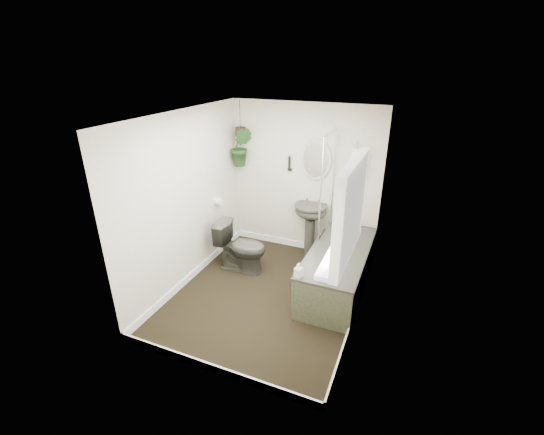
% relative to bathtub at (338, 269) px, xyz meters
% --- Properties ---
extents(floor, '(2.30, 2.80, 0.02)m').
position_rel_bathtub_xyz_m(floor, '(-0.80, -0.50, -0.30)').
color(floor, black).
rests_on(floor, ground).
extents(ceiling, '(2.30, 2.80, 0.02)m').
position_rel_bathtub_xyz_m(ceiling, '(-0.80, -0.50, 2.02)').
color(ceiling, white).
rests_on(ceiling, ground).
extents(wall_back, '(2.30, 0.02, 2.30)m').
position_rel_bathtub_xyz_m(wall_back, '(-0.80, 0.91, 0.86)').
color(wall_back, beige).
rests_on(wall_back, ground).
extents(wall_front, '(2.30, 0.02, 2.30)m').
position_rel_bathtub_xyz_m(wall_front, '(-0.80, -1.91, 0.86)').
color(wall_front, beige).
rests_on(wall_front, ground).
extents(wall_left, '(0.02, 2.80, 2.30)m').
position_rel_bathtub_xyz_m(wall_left, '(-1.96, -0.50, 0.86)').
color(wall_left, beige).
rests_on(wall_left, ground).
extents(wall_right, '(0.02, 2.80, 2.30)m').
position_rel_bathtub_xyz_m(wall_right, '(0.36, -0.50, 0.86)').
color(wall_right, beige).
rests_on(wall_right, ground).
extents(skirting, '(2.30, 2.80, 0.10)m').
position_rel_bathtub_xyz_m(skirting, '(-0.80, -0.50, -0.24)').
color(skirting, white).
rests_on(skirting, floor).
extents(bathtub, '(0.72, 1.72, 0.58)m').
position_rel_bathtub_xyz_m(bathtub, '(0.00, 0.00, 0.00)').
color(bathtub, '#2F3029').
rests_on(bathtub, floor).
extents(bath_screen, '(0.04, 0.72, 1.40)m').
position_rel_bathtub_xyz_m(bath_screen, '(-0.33, 0.49, 0.99)').
color(bath_screen, silver).
rests_on(bath_screen, bathtub).
extents(shower_box, '(0.20, 0.10, 0.35)m').
position_rel_bathtub_xyz_m(shower_box, '(0.00, 0.84, 1.26)').
color(shower_box, white).
rests_on(shower_box, wall_back).
extents(oval_mirror, '(0.46, 0.03, 0.62)m').
position_rel_bathtub_xyz_m(oval_mirror, '(-0.62, 0.87, 1.21)').
color(oval_mirror, '#B7AD99').
rests_on(oval_mirror, wall_back).
extents(wall_sconce, '(0.04, 0.04, 0.22)m').
position_rel_bathtub_xyz_m(wall_sconce, '(-1.02, 0.86, 1.11)').
color(wall_sconce, black).
rests_on(wall_sconce, wall_back).
extents(toilet_roll_holder, '(0.11, 0.11, 0.11)m').
position_rel_bathtub_xyz_m(toilet_roll_holder, '(-1.90, 0.20, 0.61)').
color(toilet_roll_holder, white).
rests_on(toilet_roll_holder, wall_left).
extents(window_recess, '(0.08, 1.00, 0.90)m').
position_rel_bathtub_xyz_m(window_recess, '(0.29, -1.20, 1.36)').
color(window_recess, white).
rests_on(window_recess, wall_right).
extents(window_sill, '(0.18, 1.00, 0.04)m').
position_rel_bathtub_xyz_m(window_sill, '(0.22, -1.20, 0.94)').
color(window_sill, white).
rests_on(window_sill, wall_right).
extents(window_blinds, '(0.01, 0.86, 0.76)m').
position_rel_bathtub_xyz_m(window_blinds, '(0.24, -1.20, 1.36)').
color(window_blinds, white).
rests_on(window_blinds, wall_right).
extents(toilet, '(0.74, 0.45, 0.74)m').
position_rel_bathtub_xyz_m(toilet, '(-1.40, -0.06, 0.08)').
color(toilet, '#2F3029').
rests_on(toilet, floor).
extents(pedestal_sink, '(0.58, 0.52, 0.84)m').
position_rel_bathtub_xyz_m(pedestal_sink, '(-0.62, 0.74, 0.13)').
color(pedestal_sink, '#2F3029').
rests_on(pedestal_sink, floor).
extents(sill_plant, '(0.22, 0.20, 0.22)m').
position_rel_bathtub_xyz_m(sill_plant, '(0.20, -0.90, 1.07)').
color(sill_plant, black).
rests_on(sill_plant, window_sill).
extents(hanging_plant, '(0.39, 0.35, 0.60)m').
position_rel_bathtub_xyz_m(hanging_plant, '(-1.77, 0.75, 1.32)').
color(hanging_plant, black).
rests_on(hanging_plant, ceiling).
extents(soap_bottle, '(0.10, 0.10, 0.18)m').
position_rel_bathtub_xyz_m(soap_bottle, '(-0.29, -0.79, 0.38)').
color(soap_bottle, '#2C2425').
rests_on(soap_bottle, bathtub).
extents(hanging_pot, '(0.16, 0.16, 0.12)m').
position_rel_bathtub_xyz_m(hanging_pot, '(-1.77, 0.75, 1.55)').
color(hanging_pot, black).
rests_on(hanging_pot, ceiling).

